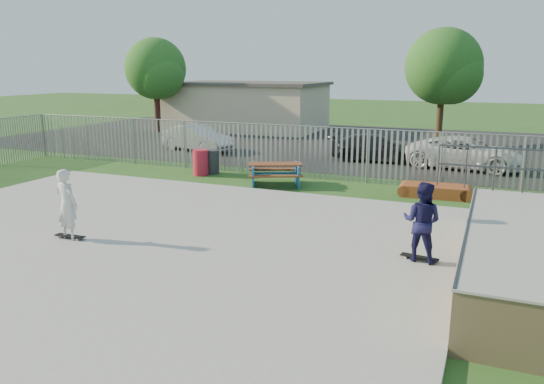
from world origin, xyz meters
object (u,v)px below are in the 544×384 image
at_px(funbox, 435,191).
at_px(car_silver, 197,138).
at_px(picnic_table, 275,174).
at_px(car_white, 466,153).
at_px(trash_bin_grey, 212,162).
at_px(skater_white, 67,204).
at_px(trash_bin_red, 201,163).
at_px(tree_mid, 443,67).
at_px(car_dark, 376,148).
at_px(tree_left, 155,69).
at_px(skater_navy, 422,222).

bearing_deg(funbox, car_silver, 152.65).
xyz_separation_m(picnic_table, car_white, (6.12, 6.02, 0.27)).
bearing_deg(trash_bin_grey, skater_white, -82.72).
xyz_separation_m(trash_bin_red, tree_mid, (7.75, 12.33, 3.70)).
height_order(car_silver, skater_white, skater_white).
distance_m(tree_mid, skater_white, 22.08).
bearing_deg(car_dark, tree_mid, -23.36).
bearing_deg(skater_white, trash_bin_grey, -74.65).
xyz_separation_m(trash_bin_grey, car_silver, (-3.54, 4.84, 0.20)).
relative_size(car_dark, car_white, 0.87).
height_order(picnic_table, car_silver, car_silver).
xyz_separation_m(car_white, tree_left, (-19.46, 5.94, 3.38)).
bearing_deg(trash_bin_red, car_dark, 45.84).
relative_size(trash_bin_red, car_dark, 0.24).
relative_size(car_white, tree_left, 0.79).
bearing_deg(tree_left, car_silver, -42.65).
bearing_deg(car_white, tree_left, 79.80).
distance_m(picnic_table, skater_white, 8.29).
bearing_deg(funbox, skater_white, -135.23).
height_order(funbox, trash_bin_grey, trash_bin_grey).
height_order(trash_bin_red, car_dark, car_dark).
relative_size(car_silver, car_white, 0.83).
height_order(car_dark, skater_navy, skater_navy).
height_order(trash_bin_grey, car_silver, car_silver).
xyz_separation_m(car_silver, skater_navy, (12.65, -12.09, 0.33)).
bearing_deg(tree_mid, funbox, -84.47).
height_order(funbox, car_silver, car_silver).
distance_m(tree_left, tree_mid, 17.69).
bearing_deg(car_dark, funbox, -156.97).
distance_m(picnic_table, trash_bin_grey, 3.33).
bearing_deg(tree_left, trash_bin_grey, -47.10).
height_order(trash_bin_grey, car_dark, car_dark).
relative_size(funbox, car_silver, 0.51).
distance_m(car_silver, skater_white, 14.65).
distance_m(car_dark, skater_white, 15.05).
relative_size(trash_bin_grey, tree_left, 0.16).
distance_m(car_dark, car_white, 3.88).
bearing_deg(picnic_table, car_silver, 114.01).
xyz_separation_m(tree_left, tree_mid, (17.66, 0.93, 0.14)).
relative_size(trash_bin_grey, skater_white, 0.55).
bearing_deg(car_white, trash_bin_grey, 125.06).
bearing_deg(trash_bin_red, skater_navy, -35.96).
xyz_separation_m(trash_bin_grey, car_white, (9.29, 5.00, 0.21)).
height_order(trash_bin_grey, tree_mid, tree_mid).
height_order(trash_bin_red, tree_mid, tree_mid).
distance_m(funbox, tree_mid, 13.12).
bearing_deg(car_silver, funbox, -98.94).
xyz_separation_m(tree_left, skater_navy, (19.27, -18.19, -3.06)).
xyz_separation_m(funbox, trash_bin_red, (-8.95, 0.10, 0.31)).
bearing_deg(car_silver, picnic_table, -116.24).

